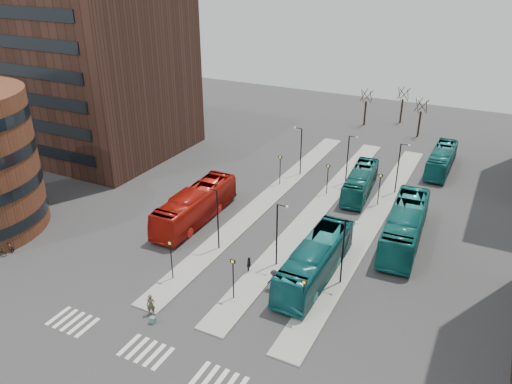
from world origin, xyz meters
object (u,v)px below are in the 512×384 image
at_px(commuter_c, 274,280).
at_px(suitcase, 153,320).
at_px(teal_bus_c, 405,226).
at_px(bicycle_mid, 7,246).
at_px(commuter_a, 190,222).
at_px(teal_bus_b, 360,182).
at_px(red_bus, 195,205).
at_px(traveller, 151,305).
at_px(teal_bus_d, 441,160).
at_px(commuter_b, 249,265).
at_px(teal_bus_a, 315,261).

bearing_deg(commuter_c, suitcase, 4.37).
height_order(teal_bus_c, bicycle_mid, teal_bus_c).
bearing_deg(commuter_a, suitcase, 132.38).
bearing_deg(teal_bus_b, red_bus, -138.31).
bearing_deg(traveller, commuter_c, 15.71).
relative_size(teal_bus_d, commuter_b, 6.98).
bearing_deg(commuter_c, teal_bus_d, -151.85).
distance_m(red_bus, teal_bus_d, 33.11).
bearing_deg(suitcase, teal_bus_d, 62.22).
height_order(commuter_a, commuter_c, commuter_c).
distance_m(commuter_b, commuter_c, 3.17).
xyz_separation_m(traveller, commuter_a, (-4.80, 12.43, -0.06)).
distance_m(teal_bus_a, bicycle_mid, 28.83).
height_order(suitcase, bicycle_mid, bicycle_mid).
relative_size(suitcase, commuter_a, 0.31).
distance_m(teal_bus_a, commuter_a, 14.43).
bearing_deg(bicycle_mid, teal_bus_b, -43.50).
bearing_deg(bicycle_mid, commuter_a, -49.54).
bearing_deg(teal_bus_b, teal_bus_c, -56.91).
height_order(commuter_a, bicycle_mid, commuter_a).
bearing_deg(traveller, suitcase, -78.55).
bearing_deg(commuter_c, teal_bus_c, -170.05).
xyz_separation_m(red_bus, commuter_b, (9.43, -5.94, -0.99)).
xyz_separation_m(red_bus, commuter_c, (12.38, -7.09, -0.86)).
height_order(commuter_b, commuter_c, commuter_c).
bearing_deg(commuter_a, bicycle_mid, 60.50).
distance_m(teal_bus_c, traveller, 24.92).
xyz_separation_m(suitcase, teal_bus_b, (7.33, 29.49, 1.20)).
bearing_deg(teal_bus_c, teal_bus_d, 85.38).
relative_size(suitcase, teal_bus_b, 0.05).
height_order(suitcase, teal_bus_a, teal_bus_a).
xyz_separation_m(red_bus, teal_bus_d, (20.71, 25.82, -0.26)).
xyz_separation_m(red_bus, traveller, (5.36, -14.42, -0.86)).
relative_size(teal_bus_a, commuter_a, 7.31).
distance_m(teal_bus_a, commuter_c, 3.98).
height_order(suitcase, commuter_b, commuter_b).
relative_size(commuter_b, bicycle_mid, 0.87).
bearing_deg(red_bus, teal_bus_b, 45.63).
xyz_separation_m(red_bus, teal_bus_a, (14.82, -4.04, -0.05)).
bearing_deg(commuter_a, teal_bus_c, -139.57).
bearing_deg(commuter_b, teal_bus_d, -31.64).
height_order(teal_bus_b, bicycle_mid, teal_bus_b).
height_order(teal_bus_a, commuter_b, teal_bus_a).
bearing_deg(red_bus, commuter_a, -75.35).
distance_m(suitcase, teal_bus_d, 43.57).
distance_m(traveller, commuter_a, 13.33).
bearing_deg(red_bus, bicycle_mid, -134.62).
relative_size(teal_bus_b, teal_bus_c, 0.80).
relative_size(suitcase, traveller, 0.29).
distance_m(teal_bus_a, teal_bus_d, 30.45).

